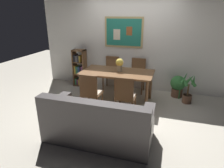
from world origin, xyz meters
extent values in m
plane|color=beige|center=(0.00, 0.00, 0.00)|extent=(12.00, 12.00, 0.00)
cube|color=silver|center=(0.00, 1.46, 1.30)|extent=(5.20, 0.10, 2.60)
cube|color=tan|center=(-0.20, 1.40, 1.57)|extent=(1.06, 0.02, 0.81)
cube|color=#1E7260|center=(-0.20, 1.38, 1.57)|extent=(0.96, 0.01, 0.71)
cube|color=beige|center=(-0.39, 1.37, 1.51)|extent=(0.19, 0.00, 0.28)
cube|color=brown|center=(-0.04, 1.37, 1.61)|extent=(0.16, 0.00, 0.23)
cube|color=brown|center=(-0.10, 0.43, 0.73)|extent=(1.70, 0.89, 0.04)
cylinder|color=brown|center=(-0.87, 0.07, 0.36)|extent=(0.07, 0.07, 0.71)
cylinder|color=brown|center=(0.67, 0.07, 0.36)|extent=(0.07, 0.07, 0.71)
cylinder|color=brown|center=(-0.87, 0.80, 0.36)|extent=(0.07, 0.07, 0.71)
cylinder|color=brown|center=(0.67, 0.80, 0.36)|extent=(0.07, 0.07, 0.71)
cube|color=brown|center=(0.26, 1.14, 0.44)|extent=(0.40, 0.40, 0.03)
cube|color=#C6B299|center=(0.26, 1.14, 0.47)|extent=(0.36, 0.36, 0.03)
cylinder|color=brown|center=(0.43, 1.31, 0.21)|extent=(0.04, 0.04, 0.42)
cylinder|color=brown|center=(0.09, 1.31, 0.21)|extent=(0.04, 0.04, 0.42)
cylinder|color=brown|center=(0.43, 0.97, 0.21)|extent=(0.04, 0.04, 0.42)
cylinder|color=brown|center=(0.09, 0.97, 0.21)|extent=(0.04, 0.04, 0.42)
cube|color=brown|center=(0.26, 1.32, 0.68)|extent=(0.38, 0.04, 0.46)
cube|color=brown|center=(0.26, 1.32, 0.88)|extent=(0.38, 0.05, 0.06)
cube|color=brown|center=(0.28, -0.26, 0.44)|extent=(0.40, 0.40, 0.03)
cube|color=#C6B299|center=(0.28, -0.26, 0.47)|extent=(0.36, 0.36, 0.03)
cylinder|color=brown|center=(0.11, -0.43, 0.21)|extent=(0.04, 0.04, 0.42)
cylinder|color=brown|center=(0.45, -0.43, 0.21)|extent=(0.04, 0.04, 0.42)
cylinder|color=brown|center=(0.11, -0.09, 0.21)|extent=(0.04, 0.04, 0.42)
cylinder|color=brown|center=(0.45, -0.09, 0.21)|extent=(0.04, 0.04, 0.42)
cube|color=brown|center=(0.28, -0.44, 0.68)|extent=(0.38, 0.04, 0.46)
cube|color=brown|center=(0.28, -0.44, 0.88)|extent=(0.38, 0.05, 0.06)
cube|color=brown|center=(-0.45, -0.31, 0.44)|extent=(0.40, 0.40, 0.03)
cube|color=#C6B299|center=(-0.45, -0.31, 0.47)|extent=(0.36, 0.36, 0.03)
cylinder|color=brown|center=(-0.62, -0.48, 0.21)|extent=(0.04, 0.04, 0.42)
cylinder|color=brown|center=(-0.28, -0.48, 0.21)|extent=(0.04, 0.04, 0.42)
cylinder|color=brown|center=(-0.62, -0.14, 0.21)|extent=(0.04, 0.04, 0.42)
cylinder|color=brown|center=(-0.28, -0.14, 0.21)|extent=(0.04, 0.04, 0.42)
cube|color=brown|center=(-0.45, -0.49, 0.68)|extent=(0.38, 0.04, 0.46)
cube|color=brown|center=(-0.45, -0.49, 0.88)|extent=(0.38, 0.05, 0.06)
cube|color=brown|center=(-0.50, 1.16, 0.44)|extent=(0.40, 0.40, 0.03)
cube|color=#C6B299|center=(-0.50, 1.16, 0.47)|extent=(0.36, 0.36, 0.03)
cylinder|color=brown|center=(-0.33, 1.33, 0.21)|extent=(0.04, 0.04, 0.42)
cylinder|color=brown|center=(-0.67, 1.33, 0.21)|extent=(0.04, 0.04, 0.42)
cylinder|color=brown|center=(-0.33, 0.99, 0.21)|extent=(0.04, 0.04, 0.42)
cylinder|color=brown|center=(-0.67, 0.99, 0.21)|extent=(0.04, 0.04, 0.42)
cube|color=brown|center=(-0.50, 1.34, 0.68)|extent=(0.38, 0.04, 0.46)
cube|color=brown|center=(-0.50, 1.34, 0.88)|extent=(0.38, 0.05, 0.06)
cube|color=#514C4C|center=(0.02, -1.15, 0.20)|extent=(1.80, 0.84, 0.40)
cube|color=#514C4C|center=(0.02, -1.47, 0.62)|extent=(1.80, 0.20, 0.44)
cube|color=#514C4C|center=(-0.79, -1.15, 0.51)|extent=(0.18, 0.80, 0.22)
cube|color=#514C4C|center=(0.83, -1.15, 0.51)|extent=(0.18, 0.80, 0.22)
cube|color=#8C6B4C|center=(-0.43, -1.33, 0.56)|extent=(0.32, 0.16, 0.33)
cube|color=#B78C33|center=(0.02, -1.33, 0.56)|extent=(0.32, 0.16, 0.33)
cube|color=brown|center=(-1.63, 1.17, 0.54)|extent=(0.03, 0.28, 1.08)
cube|color=brown|center=(-1.30, 1.17, 0.54)|extent=(0.03, 0.28, 1.08)
cube|color=brown|center=(-1.46, 1.17, 0.01)|extent=(0.36, 0.28, 0.03)
cube|color=brown|center=(-1.46, 1.17, 1.06)|extent=(0.36, 0.28, 0.03)
cube|color=brown|center=(-1.46, 1.17, 0.36)|extent=(0.30, 0.28, 0.02)
cube|color=brown|center=(-1.46, 1.17, 0.72)|extent=(0.30, 0.28, 0.02)
cube|color=#337247|center=(-1.57, 1.17, 0.12)|extent=(0.05, 0.22, 0.18)
cube|color=#7F3F72|center=(-1.52, 1.17, 0.12)|extent=(0.04, 0.22, 0.17)
cube|color=gold|center=(-1.47, 1.17, 0.12)|extent=(0.05, 0.22, 0.18)
cube|color=black|center=(-1.40, 1.17, 0.12)|extent=(0.05, 0.22, 0.18)
cube|color=gold|center=(-1.58, 1.17, 0.49)|extent=(0.04, 0.22, 0.23)
cube|color=#337247|center=(-1.52, 1.17, 0.48)|extent=(0.06, 0.22, 0.22)
cube|color=#2D4C8C|center=(-1.46, 1.17, 0.47)|extent=(0.05, 0.22, 0.21)
cube|color=black|center=(-1.40, 1.17, 0.49)|extent=(0.04, 0.22, 0.23)
cube|color=#7F3F72|center=(-1.35, 1.17, 0.49)|extent=(0.05, 0.22, 0.24)
cube|color=black|center=(-1.57, 1.17, 0.83)|extent=(0.05, 0.22, 0.21)
cube|color=#595960|center=(-1.51, 1.17, 0.82)|extent=(0.06, 0.22, 0.17)
cube|color=black|center=(-1.45, 1.17, 0.82)|extent=(0.04, 0.22, 0.18)
cube|color=gold|center=(-1.41, 1.17, 0.82)|extent=(0.04, 0.22, 0.18)
cylinder|color=brown|center=(1.33, 1.13, 0.11)|extent=(0.28, 0.28, 0.22)
cylinder|color=#332319|center=(1.33, 1.13, 0.21)|extent=(0.25, 0.25, 0.02)
sphere|color=#387F3D|center=(1.33, 1.13, 0.37)|extent=(0.38, 0.38, 0.38)
cylinder|color=#387F3D|center=(1.39, 0.98, 0.13)|extent=(0.03, 0.03, 0.27)
cylinder|color=#387F3D|center=(1.46, 1.23, 0.14)|extent=(0.03, 0.03, 0.24)
cylinder|color=brown|center=(1.56, 0.81, 0.10)|extent=(0.22, 0.22, 0.20)
cylinder|color=#332319|center=(1.56, 0.81, 0.19)|extent=(0.20, 0.20, 0.02)
cylinder|color=brown|center=(1.56, 0.81, 0.34)|extent=(0.04, 0.04, 0.27)
cone|color=#387F3D|center=(1.65, 0.81, 0.60)|extent=(0.09, 0.23, 0.30)
cone|color=#387F3D|center=(1.58, 0.90, 0.58)|extent=(0.23, 0.12, 0.26)
cone|color=#387F3D|center=(1.45, 0.88, 0.59)|extent=(0.22, 0.28, 0.30)
cone|color=#387F3D|center=(1.47, 0.77, 0.55)|extent=(0.17, 0.24, 0.22)
cone|color=#387F3D|center=(1.61, 0.71, 0.59)|extent=(0.26, 0.18, 0.29)
cylinder|color=tan|center=(-0.06, 0.48, 0.83)|extent=(0.13, 0.13, 0.15)
sphere|color=#EACC4C|center=(-0.06, 0.48, 0.97)|extent=(0.18, 0.18, 0.18)
sphere|color=pink|center=(-0.10, 0.54, 0.99)|extent=(0.07, 0.07, 0.07)
sphere|color=#EACC4C|center=(-0.02, 0.42, 0.95)|extent=(0.07, 0.07, 0.07)
sphere|color=silver|center=(0.01, 0.50, 0.96)|extent=(0.08, 0.08, 0.08)
camera|label=1|loc=(1.09, -3.86, 2.07)|focal=31.17mm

